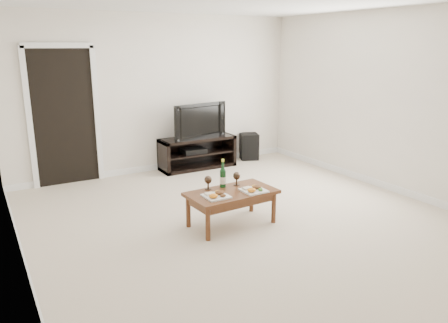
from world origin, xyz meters
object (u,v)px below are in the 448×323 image
at_px(television, 197,120).
at_px(subwoofer, 249,146).
at_px(media_console, 198,153).
at_px(coffee_table, 231,208).

relative_size(television, subwoofer, 2.14).
relative_size(media_console, coffee_table, 1.27).
bearing_deg(coffee_table, television, 72.27).
relative_size(subwoofer, coffee_table, 0.46).
xyz_separation_m(media_console, subwoofer, (1.12, 0.08, -0.03)).
distance_m(television, coffee_table, 2.65).
distance_m(media_console, subwoofer, 1.13).
height_order(subwoofer, coffee_table, subwoofer).
bearing_deg(television, subwoofer, -5.80).
bearing_deg(television, media_console, 0.00).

